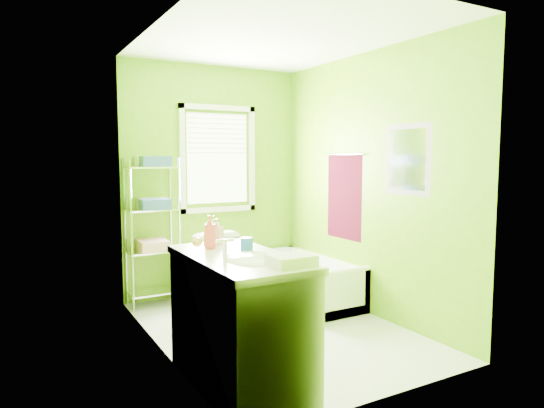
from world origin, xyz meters
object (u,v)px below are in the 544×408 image
bathtub (303,287)px  wire_shelf_unit (154,215)px  vanity (240,317)px  toilet (204,265)px

bathtub → wire_shelf_unit: (-1.45, 0.65, 0.81)m
wire_shelf_unit → vanity: bearing=-90.1°
bathtub → toilet: 1.10m
toilet → wire_shelf_unit: bearing=-22.0°
vanity → wire_shelf_unit: wire_shelf_unit is taller
toilet → vanity: size_ratio=0.67×
toilet → wire_shelf_unit: wire_shelf_unit is taller
bathtub → toilet: bearing=153.6°
bathtub → vanity: vanity is taller
bathtub → wire_shelf_unit: 1.78m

